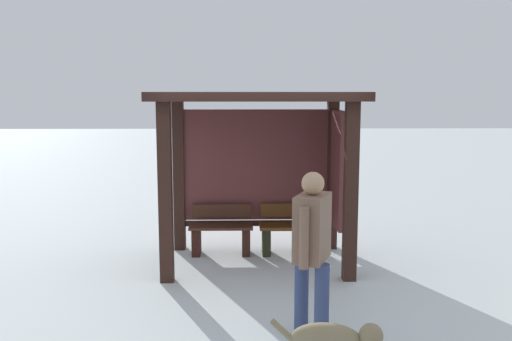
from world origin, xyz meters
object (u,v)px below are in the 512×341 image
object	(u,v)px
bus_shelter	(264,138)
bench_center_inside	(291,232)
bench_left_inside	(221,233)
person_walking	(312,242)

from	to	relation	value
bus_shelter	bench_center_inside	size ratio (longest dim) A/B	2.96
bus_shelter	bench_left_inside	xyz separation A→B (m)	(-0.62, 0.26, -1.44)
person_walking	bus_shelter	bearing A→B (deg)	97.80
bus_shelter	bench_left_inside	size ratio (longest dim) A/B	2.96
bench_center_inside	person_walking	bearing A→B (deg)	-91.11
bench_left_inside	bench_center_inside	distance (m)	1.04
bus_shelter	bench_left_inside	distance (m)	1.59
bus_shelter	bench_center_inside	distance (m)	1.52
bench_left_inside	bus_shelter	bearing A→B (deg)	-23.08
bus_shelter	bench_center_inside	bearing A→B (deg)	32.11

